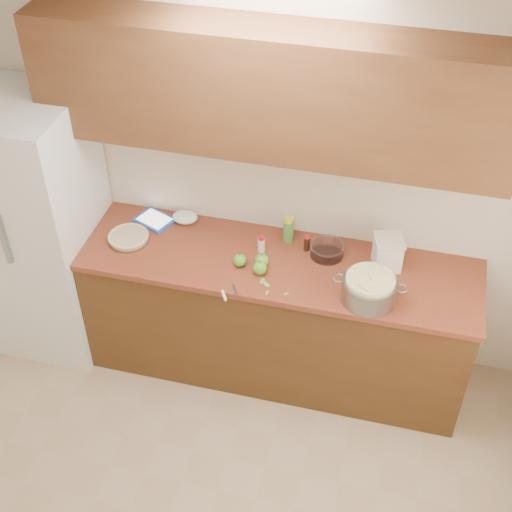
% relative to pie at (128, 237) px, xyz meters
% --- Properties ---
extents(room_shell, '(3.60, 3.60, 3.60)m').
position_rel_pie_xyz_m(room_shell, '(0.84, -1.45, 0.36)').
color(room_shell, tan).
rests_on(room_shell, ground).
extents(counter_run, '(2.64, 0.68, 0.92)m').
position_rel_pie_xyz_m(counter_run, '(0.84, 0.03, -0.48)').
color(counter_run, '#4F3116').
rests_on(counter_run, ground).
extents(upper_cabinets, '(2.60, 0.34, 0.70)m').
position_rel_pie_xyz_m(upper_cabinets, '(0.84, 0.18, 1.01)').
color(upper_cabinets, brown).
rests_on(upper_cabinets, room_shell).
extents(fridge, '(0.70, 0.70, 1.80)m').
position_rel_pie_xyz_m(fridge, '(-0.60, -0.01, -0.04)').
color(fridge, silver).
rests_on(fridge, ground).
extents(pie, '(0.26, 0.26, 0.04)m').
position_rel_pie_xyz_m(pie, '(0.00, 0.00, 0.00)').
color(pie, silver).
rests_on(pie, counter_run).
extents(colander, '(0.42, 0.32, 0.16)m').
position_rel_pie_xyz_m(colander, '(1.51, -0.16, 0.05)').
color(colander, gray).
rests_on(colander, counter_run).
extents(flour_canister, '(0.21, 0.21, 0.21)m').
position_rel_pie_xyz_m(flour_canister, '(1.57, 0.15, 0.08)').
color(flour_canister, white).
rests_on(flour_canister, counter_run).
extents(tablet, '(0.28, 0.25, 0.02)m').
position_rel_pie_xyz_m(tablet, '(0.09, 0.22, -0.01)').
color(tablet, blue).
rests_on(tablet, counter_run).
extents(paring_knife, '(0.10, 0.16, 0.02)m').
position_rel_pie_xyz_m(paring_knife, '(0.72, -0.33, -0.01)').
color(paring_knife, gray).
rests_on(paring_knife, counter_run).
extents(lemon_bottle, '(0.07, 0.07, 0.18)m').
position_rel_pie_xyz_m(lemon_bottle, '(0.96, 0.24, 0.06)').
color(lemon_bottle, '#4C8C38').
rests_on(lemon_bottle, counter_run).
extents(cinnamon_shaker, '(0.04, 0.04, 0.11)m').
position_rel_pie_xyz_m(cinnamon_shaker, '(0.82, 0.10, 0.03)').
color(cinnamon_shaker, beige).
rests_on(cinnamon_shaker, counter_run).
extents(vanilla_bottle, '(0.04, 0.04, 0.11)m').
position_rel_pie_xyz_m(vanilla_bottle, '(1.09, 0.18, 0.03)').
color(vanilla_bottle, black).
rests_on(vanilla_bottle, counter_run).
extents(mixing_bowl, '(0.21, 0.21, 0.08)m').
position_rel_pie_xyz_m(mixing_bowl, '(1.21, 0.16, 0.02)').
color(mixing_bowl, silver).
rests_on(mixing_bowl, counter_run).
extents(paper_towel, '(0.17, 0.14, 0.07)m').
position_rel_pie_xyz_m(paper_towel, '(0.28, 0.27, 0.01)').
color(paper_towel, white).
rests_on(paper_towel, counter_run).
extents(apple_left, '(0.08, 0.08, 0.09)m').
position_rel_pie_xyz_m(apple_left, '(0.73, -0.06, 0.02)').
color(apple_left, '#55A024').
rests_on(apple_left, counter_run).
extents(apple_center, '(0.09, 0.09, 0.10)m').
position_rel_pie_xyz_m(apple_center, '(0.86, -0.03, 0.02)').
color(apple_center, '#55A024').
rests_on(apple_center, counter_run).
extents(apple_front, '(0.08, 0.08, 0.10)m').
position_rel_pie_xyz_m(apple_front, '(0.86, -0.10, 0.02)').
color(apple_front, '#55A024').
rests_on(apple_front, counter_run).
extents(peel_a, '(0.03, 0.05, 0.00)m').
position_rel_pie_xyz_m(peel_a, '(0.89, -0.16, -0.02)').
color(peel_a, '#7DA751').
rests_on(peel_a, counter_run).
extents(peel_b, '(0.02, 0.04, 0.00)m').
position_rel_pie_xyz_m(peel_b, '(0.94, -0.25, -0.02)').
color(peel_b, '#7DA751').
rests_on(peel_b, counter_run).
extents(peel_c, '(0.05, 0.05, 0.00)m').
position_rel_pie_xyz_m(peel_c, '(0.92, -0.18, -0.02)').
color(peel_c, '#7DA751').
rests_on(peel_c, counter_run).
extents(peel_d, '(0.03, 0.03, 0.00)m').
position_rel_pie_xyz_m(peel_d, '(1.05, -0.23, -0.02)').
color(peel_d, '#7DA751').
rests_on(peel_d, counter_run).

